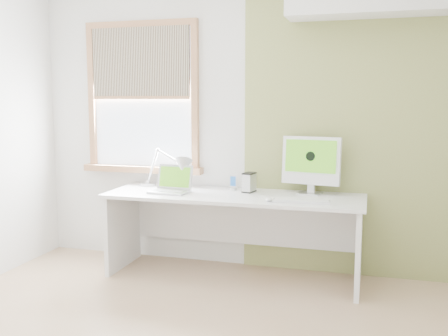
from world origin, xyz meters
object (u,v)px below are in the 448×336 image
(laptop, at_px, (172,185))
(imac, at_px, (311,162))
(desk_lamp, at_px, (176,169))
(desk, at_px, (235,215))
(external_drive, at_px, (249,182))

(laptop, height_order, imac, imac)
(imac, bearing_deg, desk_lamp, -174.47)
(desk, bearing_deg, external_drive, 37.74)
(desk, bearing_deg, laptop, -170.47)
(desk_lamp, height_order, laptop, desk_lamp)
(desk, height_order, desk_lamp, desk_lamp)
(laptop, bearing_deg, desk_lamp, 93.28)
(desk_lamp, bearing_deg, laptop, -86.72)
(desk, bearing_deg, imac, 13.69)
(laptop, relative_size, external_drive, 2.02)
(imac, bearing_deg, external_drive, -172.15)
(desk_lamp, bearing_deg, external_drive, 3.67)
(desk, height_order, imac, imac)
(desk_lamp, bearing_deg, desk, -3.95)
(external_drive, height_order, imac, imac)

